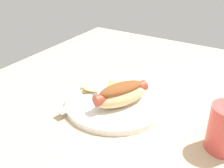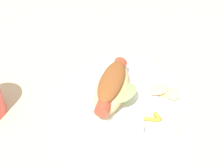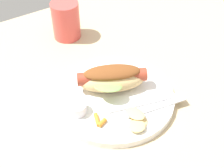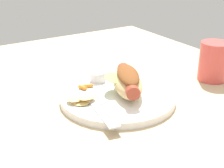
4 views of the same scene
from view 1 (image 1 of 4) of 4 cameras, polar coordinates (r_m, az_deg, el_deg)
ground_plane at (r=72.73cm, az=0.00°, el=-5.66°), size 120.00×90.00×1.80cm
plate at (r=72.85cm, az=1.01°, el=-4.01°), size 26.47×26.47×1.60cm
hot_dog at (r=69.61cm, az=1.89°, el=-2.01°), size 15.90×12.10×5.75cm
sauce_ramekin at (r=79.26cm, az=3.84°, el=0.40°), size 4.10×4.10×2.38cm
fork at (r=71.96cm, az=-5.27°, el=-3.65°), size 16.73×5.70×0.40cm
knife at (r=72.59cm, az=-6.93°, el=-3.46°), size 14.11×3.77×0.36cm
chips_pile at (r=77.01cm, az=-4.92°, el=-0.90°), size 5.71×6.96×1.60cm
carrot_garnish at (r=79.70cm, az=0.16°, el=0.03°), size 2.47×3.69×0.93cm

